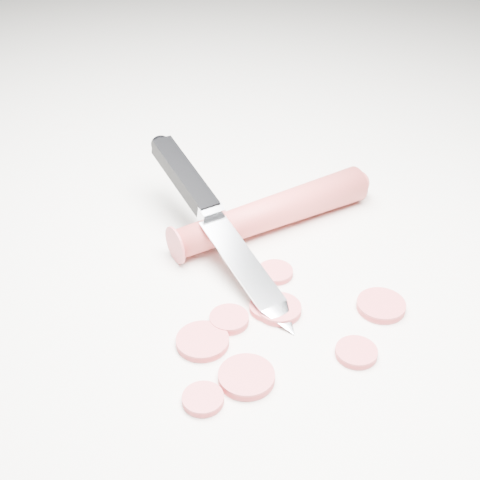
# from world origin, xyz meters

# --- Properties ---
(ground) EXTENTS (2.40, 2.40, 0.00)m
(ground) POSITION_xyz_m (0.00, 0.00, 0.00)
(ground) COLOR silver
(ground) RESTS_ON ground
(carrot) EXTENTS (0.17, 0.16, 0.03)m
(carrot) POSITION_xyz_m (-0.01, 0.09, 0.02)
(carrot) COLOR #C43B3A
(carrot) RESTS_ON ground
(carrot_slice_0) EXTENTS (0.04, 0.04, 0.01)m
(carrot_slice_0) POSITION_xyz_m (-0.00, -0.10, 0.00)
(carrot_slice_0) COLOR #C8494F
(carrot_slice_0) RESTS_ON ground
(carrot_slice_1) EXTENTS (0.03, 0.03, 0.01)m
(carrot_slice_1) POSITION_xyz_m (-0.02, -0.05, 0.00)
(carrot_slice_1) COLOR #C8494F
(carrot_slice_1) RESTS_ON ground
(carrot_slice_2) EXTENTS (0.04, 0.04, 0.01)m
(carrot_slice_2) POSITION_xyz_m (-0.04, -0.08, 0.00)
(carrot_slice_2) COLOR #C8494F
(carrot_slice_2) RESTS_ON ground
(carrot_slice_3) EXTENTS (0.03, 0.03, 0.01)m
(carrot_slice_3) POSITION_xyz_m (0.00, -0.03, 0.00)
(carrot_slice_3) COLOR #C8494F
(carrot_slice_3) RESTS_ON ground
(carrot_slice_4) EXTENTS (0.04, 0.04, 0.01)m
(carrot_slice_4) POSITION_xyz_m (0.09, -0.01, 0.00)
(carrot_slice_4) COLOR #C8494F
(carrot_slice_4) RESTS_ON ground
(carrot_slice_5) EXTENTS (0.04, 0.04, 0.01)m
(carrot_slice_5) POSITION_xyz_m (0.01, -0.03, 0.00)
(carrot_slice_5) COLOR #C8494F
(carrot_slice_5) RESTS_ON ground
(carrot_slice_6) EXTENTS (0.03, 0.03, 0.01)m
(carrot_slice_6) POSITION_xyz_m (-0.03, -0.13, 0.00)
(carrot_slice_6) COLOR #C8494F
(carrot_slice_6) RESTS_ON ground
(carrot_slice_7) EXTENTS (0.03, 0.03, 0.01)m
(carrot_slice_7) POSITION_xyz_m (0.00, 0.02, 0.00)
(carrot_slice_7) COLOR #C8494F
(carrot_slice_7) RESTS_ON ground
(carrot_slice_8) EXTENTS (0.03, 0.03, 0.01)m
(carrot_slice_8) POSITION_xyz_m (0.07, -0.06, 0.00)
(carrot_slice_8) COLOR #C8494F
(carrot_slice_8) RESTS_ON ground
(kitchen_knife) EXTENTS (0.18, 0.19, 0.07)m
(kitchen_knife) POSITION_xyz_m (-0.05, 0.04, 0.03)
(kitchen_knife) COLOR silver
(kitchen_knife) RESTS_ON ground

